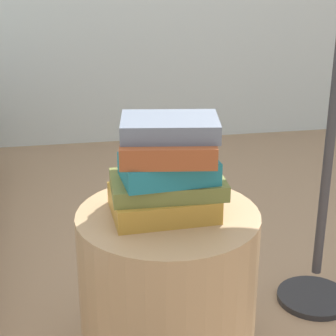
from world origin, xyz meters
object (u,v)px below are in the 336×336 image
object	(u,v)px
book_teal	(168,169)
book_slate	(170,127)
side_table	(168,292)
book_olive	(166,185)
book_ochre	(163,203)
book_rust	(168,146)

from	to	relation	value
book_teal	book_slate	world-z (taller)	book_slate
side_table	book_slate	size ratio (longest dim) A/B	2.01
book_olive	book_slate	bearing A→B (deg)	5.62
side_table	book_olive	xyz separation A→B (m)	(-0.00, 0.01, 0.31)
book_ochre	book_rust	distance (m)	0.15
book_teal	book_rust	world-z (taller)	book_rust
book_ochre	book_slate	size ratio (longest dim) A/B	1.10
book_olive	book_slate	size ratio (longest dim) A/B	1.20
book_olive	book_teal	xyz separation A→B (m)	(0.00, -0.01, 0.05)
side_table	book_olive	bearing A→B (deg)	123.75
side_table	book_slate	distance (m)	0.47
book_rust	book_olive	bearing A→B (deg)	-166.78
book_ochre	book_slate	distance (m)	0.20
side_table	book_olive	distance (m)	0.31
book_slate	side_table	bearing A→B (deg)	-116.94
book_ochre	book_rust	bearing A→B (deg)	-2.04
book_olive	book_rust	size ratio (longest dim) A/B	1.24
side_table	book_rust	world-z (taller)	book_rust
book_teal	book_slate	size ratio (longest dim) A/B	0.97
side_table	book_slate	world-z (taller)	book_slate
book_ochre	side_table	bearing A→B (deg)	-36.22
side_table	book_rust	xyz separation A→B (m)	(0.00, 0.01, 0.42)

